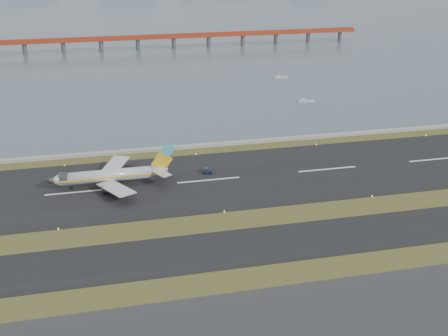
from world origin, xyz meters
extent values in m
plane|color=#364117|center=(0.00, 0.00, 0.00)|extent=(1000.00, 1000.00, 0.00)
cube|color=black|center=(0.00, -12.00, 0.05)|extent=(1000.00, 18.00, 0.10)
cube|color=black|center=(0.00, 30.00, 0.05)|extent=(1000.00, 45.00, 0.10)
cube|color=#999994|center=(0.00, 60.00, 0.50)|extent=(1000.00, 2.50, 1.00)
cube|color=#4A586A|center=(0.00, 460.00, 0.00)|extent=(1400.00, 800.00, 1.30)
cube|color=#9F371B|center=(20.00, 250.00, 7.50)|extent=(260.00, 5.00, 1.60)
cube|color=#9F371B|center=(20.00, 250.00, 9.00)|extent=(260.00, 0.40, 1.40)
cylinder|color=#4C4C51|center=(-76.00, 250.00, 3.00)|extent=(2.80, 2.80, 7.00)
cylinder|color=#4C4C51|center=(20.00, 250.00, 3.00)|extent=(2.80, 2.80, 7.00)
cylinder|color=#4C4C51|center=(116.00, 250.00, 3.00)|extent=(2.80, 2.80, 7.00)
cylinder|color=silver|center=(-31.21, 32.69, 3.50)|extent=(28.00, 3.80, 3.80)
cone|color=silver|center=(-46.81, 32.69, 3.50)|extent=(3.20, 3.80, 3.80)
cone|color=silver|center=(-15.01, 32.69, 3.80)|extent=(5.00, 3.80, 3.80)
cube|color=yellow|center=(-31.21, 30.77, 3.50)|extent=(31.00, 0.06, 0.45)
cube|color=yellow|center=(-31.21, 34.61, 3.50)|extent=(31.00, 0.06, 0.45)
cube|color=silver|center=(-29.01, 24.19, 2.80)|extent=(11.31, 15.89, 1.66)
cube|color=silver|center=(-29.01, 41.19, 2.80)|extent=(11.31, 15.89, 1.66)
cylinder|color=#313236|center=(-30.71, 26.69, 1.60)|extent=(4.20, 2.10, 2.10)
cylinder|color=#313236|center=(-30.71, 38.69, 1.60)|extent=(4.20, 2.10, 2.10)
cube|color=yellow|center=(-14.21, 32.69, 6.70)|extent=(6.80, 0.35, 6.85)
cube|color=#48B7CC|center=(-12.31, 32.69, 10.40)|extent=(4.85, 0.37, 4.90)
cube|color=silver|center=(-14.71, 28.89, 4.30)|extent=(5.64, 6.80, 0.22)
cube|color=silver|center=(-14.71, 36.49, 4.30)|extent=(5.64, 6.80, 0.22)
cylinder|color=black|center=(-42.21, 32.69, 0.45)|extent=(0.80, 0.28, 0.80)
cylinder|color=black|center=(-29.71, 29.89, 0.55)|extent=(1.00, 0.38, 1.00)
cylinder|color=black|center=(-29.71, 35.49, 0.55)|extent=(1.00, 0.38, 1.00)
cube|color=#141D37|center=(0.63, 35.57, 0.83)|extent=(3.19, 2.12, 1.11)
cube|color=#313236|center=(0.26, 35.63, 1.58)|extent=(1.50, 1.58, 0.65)
cylinder|color=black|center=(-0.50, 35.00, 0.32)|extent=(0.68, 0.38, 0.65)
cylinder|color=black|center=(-0.26, 36.47, 0.32)|extent=(0.68, 0.38, 0.65)
cylinder|color=black|center=(1.52, 34.68, 0.32)|extent=(0.68, 0.38, 0.65)
cylinder|color=black|center=(1.75, 36.14, 0.32)|extent=(0.68, 0.38, 0.65)
cube|color=#B8B8BD|center=(61.32, 106.76, 0.43)|extent=(7.80, 3.73, 0.96)
cube|color=#B8B8BD|center=(59.74, 107.07, 1.28)|extent=(2.43, 2.09, 0.96)
cube|color=#B8B8BD|center=(64.24, 153.29, 0.41)|extent=(7.16, 2.39, 0.91)
cube|color=#B8B8BD|center=(62.71, 153.32, 1.22)|extent=(2.07, 1.67, 0.91)
camera|label=1|loc=(-31.01, -129.06, 72.56)|focal=45.00mm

